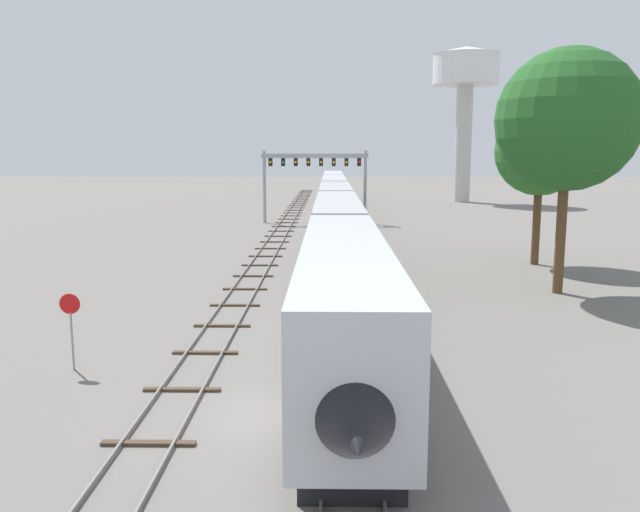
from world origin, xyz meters
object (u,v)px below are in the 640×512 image
object	(u,v)px
passenger_train	(335,206)
trackside_tree_left	(568,120)
water_tower	(466,79)
signal_gantry	(315,169)
trackside_tree_mid	(540,151)
stop_sign	(71,321)

from	to	relation	value
passenger_train	trackside_tree_left	size ratio (longest dim) A/B	7.71
passenger_train	water_tower	size ratio (longest dim) A/B	4.27
signal_gantry	trackside_tree_mid	distance (m)	31.90
water_tower	trackside_tree_mid	bearing A→B (deg)	-96.62
stop_sign	trackside_tree_mid	bearing A→B (deg)	43.38
stop_sign	trackside_tree_left	distance (m)	27.39
passenger_train	water_tower	bearing A→B (deg)	62.20
signal_gantry	stop_sign	distance (m)	50.92
stop_sign	trackside_tree_mid	size ratio (longest dim) A/B	0.26
stop_sign	passenger_train	bearing A→B (deg)	76.69
passenger_train	signal_gantry	distance (m)	8.90
signal_gantry	trackside_tree_left	bearing A→B (deg)	-68.04
signal_gantry	water_tower	bearing A→B (deg)	54.05
passenger_train	trackside_tree_mid	size ratio (longest dim) A/B	9.36
trackside_tree_left	trackside_tree_mid	bearing A→B (deg)	79.82
trackside_tree_left	trackside_tree_mid	distance (m)	9.79
trackside_tree_left	stop_sign	bearing A→B (deg)	-149.23
stop_sign	trackside_tree_mid	xyz separation A→B (m)	(24.26, 22.92, 6.19)
stop_sign	trackside_tree_left	bearing A→B (deg)	30.77
passenger_train	trackside_tree_mid	distance (m)	24.65
signal_gantry	trackside_tree_left	size ratio (longest dim) A/B	0.89
passenger_train	signal_gantry	size ratio (longest dim) A/B	8.71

